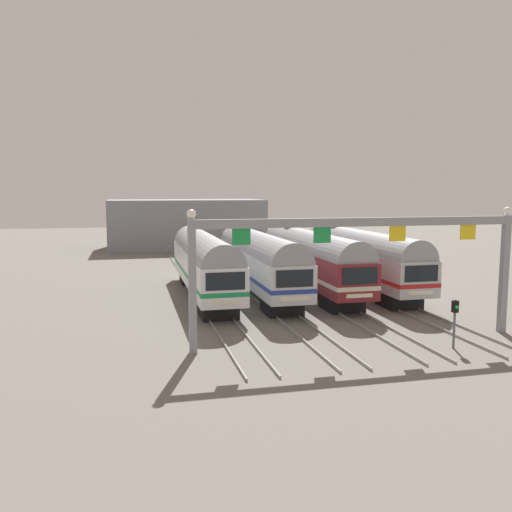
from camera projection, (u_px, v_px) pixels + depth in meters
The scene contains 9 objects.
ground_plane at pixel (285, 293), 40.89m from camera, with size 160.00×160.00×0.00m, color slate.
track_bed at pixel (240, 263), 57.30m from camera, with size 13.94×70.00×0.15m.
commuter_train_white at pixel (204, 261), 39.14m from camera, with size 2.88×18.06×5.05m.
commuter_train_silver at pixel (259, 260), 40.08m from camera, with size 2.88×18.06×4.77m.
commuter_train_maroon at pixel (311, 258), 41.04m from camera, with size 2.88×18.06×5.05m.
commuter_train_stainless at pixel (361, 256), 41.99m from camera, with size 2.88×18.06×5.05m.
catenary_gantry at pixel (360, 244), 27.23m from camera, with size 17.67×0.44×6.97m.
yard_signal_mast at pixel (455, 314), 26.43m from camera, with size 0.28×0.35×2.48m.
maintenance_building at pixel (186, 224), 73.35m from camera, with size 20.73×10.00×6.62m, color gray.
Camera 1 is at (-11.45, -38.63, 7.83)m, focal length 37.41 mm.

